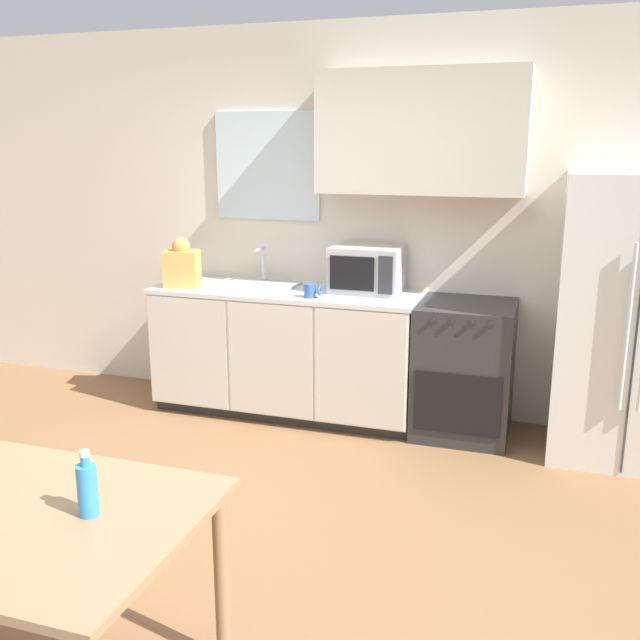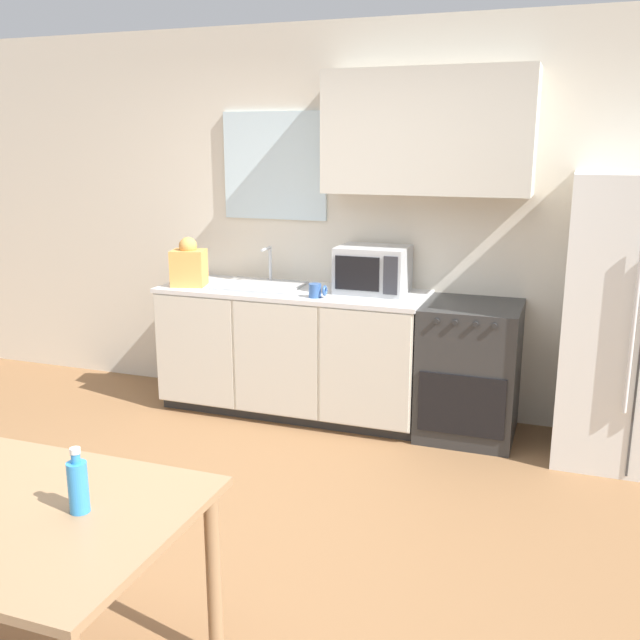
% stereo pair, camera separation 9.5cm
% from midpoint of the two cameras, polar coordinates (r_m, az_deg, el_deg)
% --- Properties ---
extents(ground_plane, '(12.00, 12.00, 0.00)m').
position_cam_midpoint_polar(ground_plane, '(3.63, -10.47, -17.84)').
color(ground_plane, olive).
extents(wall_back, '(12.00, 0.38, 2.70)m').
position_cam_midpoint_polar(wall_back, '(5.08, 1.50, 8.88)').
color(wall_back, beige).
rests_on(wall_back, ground_plane).
extents(kitchen_counter, '(1.88, 0.65, 0.90)m').
position_cam_midpoint_polar(kitchen_counter, '(5.08, -3.20, -2.49)').
color(kitchen_counter, '#333333').
rests_on(kitchen_counter, ground_plane).
extents(oven_range, '(0.62, 0.63, 0.89)m').
position_cam_midpoint_polar(oven_range, '(4.80, 10.90, -3.90)').
color(oven_range, '#2D2D2D').
rests_on(oven_range, ground_plane).
extents(refrigerator, '(0.85, 0.73, 1.73)m').
position_cam_midpoint_polar(refrigerator, '(4.65, 23.06, 0.03)').
color(refrigerator, silver).
rests_on(refrigerator, ground_plane).
extents(kitchen_sink, '(0.58, 0.45, 0.27)m').
position_cam_midpoint_polar(kitchen_sink, '(5.07, -5.83, 2.82)').
color(kitchen_sink, '#B7BABC').
rests_on(kitchen_sink, kitchen_counter).
extents(microwave, '(0.47, 0.38, 0.31)m').
position_cam_midpoint_polar(microwave, '(4.87, 3.24, 4.08)').
color(microwave, '#B7BABC').
rests_on(microwave, kitchen_counter).
extents(coffee_mug, '(0.12, 0.08, 0.09)m').
position_cam_midpoint_polar(coffee_mug, '(4.69, -1.25, 2.36)').
color(coffee_mug, '#335999').
rests_on(coffee_mug, kitchen_counter).
extents(grocery_bag_0, '(0.27, 0.25, 0.35)m').
position_cam_midpoint_polar(grocery_bag_0, '(5.15, -11.51, 4.32)').
color(grocery_bag_0, '#DB994C').
rests_on(grocery_bag_0, kitchen_counter).
extents(dining_table, '(1.25, 0.89, 0.74)m').
position_cam_midpoint_polar(dining_table, '(2.68, -24.35, -15.40)').
color(dining_table, '#997551').
rests_on(dining_table, ground_plane).
extents(drink_bottle, '(0.07, 0.07, 0.22)m').
position_cam_midpoint_polar(drink_bottle, '(2.47, -19.19, -12.61)').
color(drink_bottle, '#338CD8').
rests_on(drink_bottle, dining_table).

